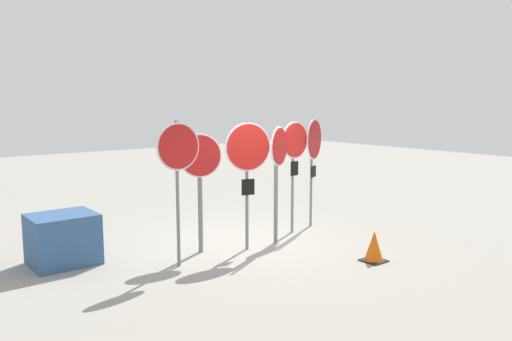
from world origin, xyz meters
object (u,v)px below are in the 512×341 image
object	(u,v)px
stop_sign_2	(248,156)
traffic_cone_0	(374,246)
stop_sign_4	(294,150)
storage_crate	(63,239)
stop_sign_0	(178,157)
stop_sign_3	(278,160)
stop_sign_1	(200,170)
stop_sign_5	(314,146)

from	to	relation	value
stop_sign_2	traffic_cone_0	distance (m)	2.79
stop_sign_4	storage_crate	bearing A→B (deg)	162.60
stop_sign_0	stop_sign_3	xyz separation A→B (m)	(2.23, 0.03, -0.21)
stop_sign_1	stop_sign_4	world-z (taller)	stop_sign_4
stop_sign_3	stop_sign_4	xyz separation A→B (m)	(0.80, 0.39, 0.12)
stop_sign_2	stop_sign_3	xyz separation A→B (m)	(0.73, -0.02, -0.13)
stop_sign_1	storage_crate	distance (m)	2.66
traffic_cone_0	stop_sign_3	bearing A→B (deg)	107.10
stop_sign_3	traffic_cone_0	size ratio (longest dim) A/B	4.23
stop_sign_1	stop_sign_4	xyz separation A→B (m)	(2.32, -0.03, 0.23)
stop_sign_0	storage_crate	bearing A→B (deg)	136.76
stop_sign_3	stop_sign_4	world-z (taller)	stop_sign_4
stop_sign_1	stop_sign_4	bearing A→B (deg)	19.73
stop_sign_1	storage_crate	world-z (taller)	stop_sign_1
stop_sign_4	traffic_cone_0	distance (m)	2.77
stop_sign_3	storage_crate	world-z (taller)	stop_sign_3
traffic_cone_0	stop_sign_1	bearing A→B (deg)	132.10
stop_sign_1	stop_sign_5	xyz separation A→B (m)	(3.05, 0.12, 0.26)
stop_sign_1	stop_sign_3	distance (m)	1.59
traffic_cone_0	storage_crate	size ratio (longest dim) A/B	0.51
stop_sign_0	stop_sign_5	xyz separation A→B (m)	(3.76, 0.57, -0.06)
stop_sign_0	stop_sign_1	bearing A→B (deg)	32.10
stop_sign_0	stop_sign_2	distance (m)	1.51
stop_sign_4	storage_crate	world-z (taller)	stop_sign_4
stop_sign_2	stop_sign_5	world-z (taller)	stop_sign_2
stop_sign_3	stop_sign_5	size ratio (longest dim) A/B	0.96
stop_sign_1	stop_sign_2	bearing A→B (deg)	-6.22
stop_sign_1	stop_sign_2	size ratio (longest dim) A/B	0.90
stop_sign_2	stop_sign_5	xyz separation A→B (m)	(2.26, 0.52, 0.02)
stop_sign_0	traffic_cone_0	bearing A→B (deg)	-34.05
stop_sign_4	stop_sign_5	world-z (taller)	stop_sign_5
stop_sign_4	stop_sign_3	bearing A→B (deg)	-158.91
stop_sign_0	stop_sign_2	world-z (taller)	stop_sign_0
stop_sign_1	traffic_cone_0	size ratio (longest dim) A/B	4.06
stop_sign_1	stop_sign_0	bearing A→B (deg)	-127.05
stop_sign_1	stop_sign_4	size ratio (longest dim) A/B	0.93
stop_sign_0	stop_sign_1	world-z (taller)	stop_sign_0
stop_sign_2	storage_crate	bearing A→B (deg)	169.58
storage_crate	stop_sign_5	bearing A→B (deg)	-8.99
stop_sign_5	storage_crate	size ratio (longest dim) A/B	2.24
stop_sign_4	stop_sign_1	bearing A→B (deg)	174.05
stop_sign_0	stop_sign_1	distance (m)	0.90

